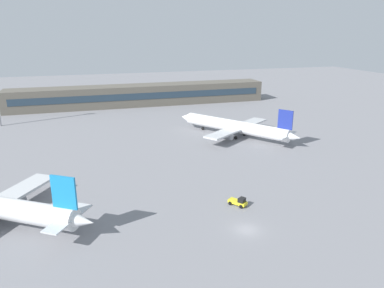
{
  "coord_description": "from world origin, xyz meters",
  "views": [
    {
      "loc": [
        -24.55,
        -49.52,
        32.46
      ],
      "look_at": [
        2.32,
        40.0,
        3.0
      ],
      "focal_mm": 33.99,
      "sensor_mm": 36.0,
      "label": 1
    }
  ],
  "objects": [
    {
      "name": "ground_plane",
      "position": [
        0.0,
        40.0,
        0.0
      ],
      "size": [
        400.0,
        400.0,
        0.0
      ],
      "primitive_type": "plane",
      "color": "gray"
    },
    {
      "name": "airplane_mid",
      "position": [
        20.26,
        53.17,
        3.28
      ],
      "size": [
        28.77,
        37.3,
        10.75
      ],
      "color": "white",
      "rests_on": "ground_plane"
    },
    {
      "name": "baggage_tug_yellow",
      "position": [
        2.32,
        8.62,
        0.8
      ],
      "size": [
        3.36,
        3.78,
        1.75
      ],
      "color": "yellow",
      "rests_on": "ground_plane"
    },
    {
      "name": "terminal_building",
      "position": [
        0.0,
        112.08,
        4.5
      ],
      "size": [
        113.32,
        12.13,
        9.0
      ],
      "color": "#5B564C",
      "rests_on": "ground_plane"
    }
  ]
}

